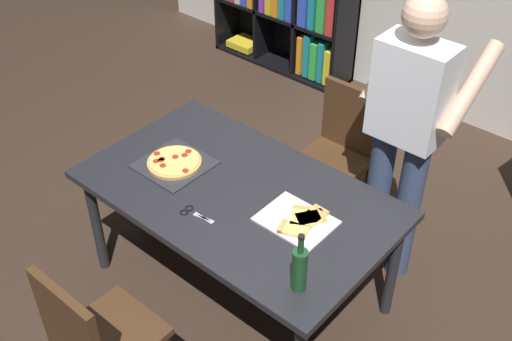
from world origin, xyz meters
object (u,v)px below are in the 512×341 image
person_serving_pizza (406,128)px  wine_bottle (299,269)px  kitchen_scissors (193,213)px  dining_table (238,201)px  chair_far_side (340,146)px  pepperoni_pizza_on_tray (174,163)px  chair_near_camera (94,335)px

person_serving_pizza → wine_bottle: size_ratio=5.54×
kitchen_scissors → dining_table: bearing=79.5°
chair_far_side → wine_bottle: wine_bottle is taller
person_serving_pizza → wine_bottle: (0.12, -1.08, -0.13)m
pepperoni_pizza_on_tray → wine_bottle: 1.10m
person_serving_pizza → kitchen_scissors: size_ratio=8.94×
person_serving_pizza → pepperoni_pizza_on_tray: bearing=-139.0°
chair_far_side → wine_bottle: 1.50m
wine_bottle → kitchen_scissors: 0.71m
pepperoni_pizza_on_tray → chair_far_side: bearing=68.2°
wine_bottle → kitchen_scissors: (-0.70, 0.04, -0.11)m
dining_table → wine_bottle: bearing=-26.0°
chair_far_side → kitchen_scissors: chair_far_side is taller
person_serving_pizza → pepperoni_pizza_on_tray: 1.28m
chair_far_side → chair_near_camera: bearing=-90.0°
chair_near_camera → kitchen_scissors: (-0.05, 0.70, 0.24)m
pepperoni_pizza_on_tray → dining_table: bearing=8.2°
dining_table → wine_bottle: (0.65, -0.32, 0.19)m
chair_far_side → wine_bottle: size_ratio=2.85×
pepperoni_pizza_on_tray → wine_bottle: size_ratio=1.15×
chair_far_side → dining_table: bearing=-90.0°
person_serving_pizza → kitchen_scissors: bearing=-119.2°
kitchen_scissors → wine_bottle: bearing=-3.1°
kitchen_scissors → chair_far_side: bearing=87.7°
wine_bottle → person_serving_pizza: bearing=96.4°
person_serving_pizza → wine_bottle: person_serving_pizza is taller
dining_table → person_serving_pizza: 0.98m
dining_table → pepperoni_pizza_on_tray: bearing=-171.8°
dining_table → wine_bottle: size_ratio=5.28×
chair_far_side → pepperoni_pizza_on_tray: (-0.42, -1.04, 0.25)m
chair_far_side → pepperoni_pizza_on_tray: chair_far_side is taller
chair_near_camera → chair_far_side: 1.96m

